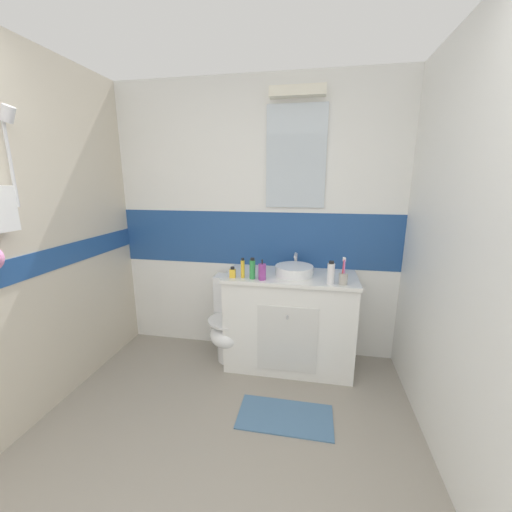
{
  "coord_description": "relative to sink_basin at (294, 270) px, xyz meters",
  "views": [
    {
      "loc": [
        0.53,
        -0.4,
        1.63
      ],
      "look_at": [
        0.08,
        2.03,
        1.03
      ],
      "focal_mm": 21.81,
      "sensor_mm": 36.0,
      "label": 1
    }
  ],
  "objects": [
    {
      "name": "sink_basin",
      "position": [
        0.0,
        0.0,
        0.0
      ],
      "size": [
        0.32,
        0.36,
        0.16
      ],
      "color": "white",
      "rests_on": "vanity_cabinet"
    },
    {
      "name": "bath_mat",
      "position": [
        0.0,
        -0.67,
        -0.89
      ],
      "size": [
        0.66,
        0.34,
        0.01
      ],
      "primitive_type": "cube",
      "color": "#4C7299",
      "rests_on": "ground_plane"
    },
    {
      "name": "toilet",
      "position": [
        -0.57,
        0.01,
        -0.53
      ],
      "size": [
        0.37,
        0.5,
        0.78
      ],
      "color": "white",
      "rests_on": "ground_plane"
    },
    {
      "name": "deodorant_spray_can",
      "position": [
        -0.33,
        -0.17,
        0.04
      ],
      "size": [
        0.05,
        0.05,
        0.18
      ],
      "color": "green",
      "rests_on": "vanity_cabinet"
    },
    {
      "name": "wall_back_tiled",
      "position": [
        -0.38,
        0.31,
        0.37
      ],
      "size": [
        3.2,
        0.2,
        2.5
      ],
      "color": "white",
      "rests_on": "ground_plane"
    },
    {
      "name": "perfume_flask_small",
      "position": [
        -0.49,
        -0.17,
        -0.0
      ],
      "size": [
        0.05,
        0.03,
        0.09
      ],
      "color": "yellow",
      "rests_on": "vanity_cabinet"
    },
    {
      "name": "wall_left_shower_alcove",
      "position": [
        -1.73,
        -0.94,
        0.36
      ],
      "size": [
        0.27,
        3.48,
        2.5
      ],
      "color": "beige",
      "rests_on": "ground_plane"
    },
    {
      "name": "shampoo_bottle_tall",
      "position": [
        0.29,
        -0.18,
        0.04
      ],
      "size": [
        0.06,
        0.06,
        0.18
      ],
      "color": "white",
      "rests_on": "vanity_cabinet"
    },
    {
      "name": "wall_right_plain",
      "position": [
        0.97,
        -0.94,
        0.36
      ],
      "size": [
        0.1,
        3.48,
        2.5
      ],
      "primitive_type": "cube",
      "color": "white",
      "rests_on": "ground_plane"
    },
    {
      "name": "soap_dispenser",
      "position": [
        -0.25,
        -0.18,
        0.02
      ],
      "size": [
        0.06,
        0.06,
        0.17
      ],
      "color": "#993F99",
      "rests_on": "vanity_cabinet"
    },
    {
      "name": "ground_plane",
      "position": [
        -0.38,
        -0.94,
        -0.91
      ],
      "size": [
        3.2,
        3.48,
        0.04
      ],
      "primitive_type": "cube",
      "color": "gray"
    },
    {
      "name": "vanity_cabinet",
      "position": [
        -0.03,
        0.01,
        -0.47
      ],
      "size": [
        1.11,
        0.52,
        0.85
      ],
      "color": "white",
      "rests_on": "ground_plane"
    },
    {
      "name": "toothpaste_tube_upright",
      "position": [
        -0.41,
        -0.15,
        0.03
      ],
      "size": [
        0.03,
        0.03,
        0.17
      ],
      "color": "yellow",
      "rests_on": "vanity_cabinet"
    },
    {
      "name": "toothbrush_cup",
      "position": [
        0.39,
        -0.18,
        0.01
      ],
      "size": [
        0.07,
        0.07,
        0.22
      ],
      "color": "#B2ADA3",
      "rests_on": "vanity_cabinet"
    }
  ]
}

